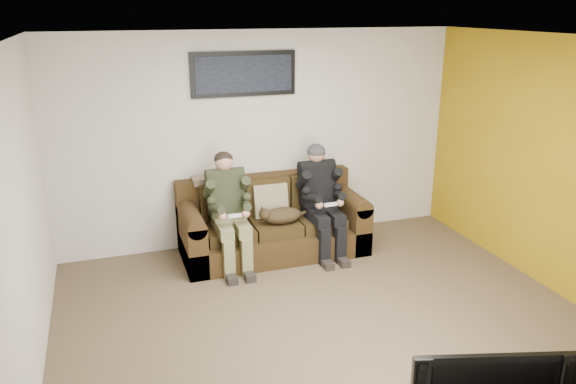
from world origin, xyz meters
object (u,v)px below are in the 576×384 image
object	(u,v)px
sofa	(271,225)
cat	(281,215)
framed_poster	(244,74)
person_right	(321,194)
person_left	(228,204)

from	to	relation	value
sofa	cat	world-z (taller)	sofa
cat	framed_poster	bearing A→B (deg)	111.14
person_right	cat	world-z (taller)	person_right
sofa	framed_poster	distance (m)	1.82
person_left	framed_poster	bearing A→B (deg)	57.70
person_right	framed_poster	bearing A→B (deg)	143.15
framed_poster	person_right	bearing A→B (deg)	-36.85
sofa	framed_poster	world-z (taller)	framed_poster
sofa	person_right	size ratio (longest dim) A/B	1.68
person_left	sofa	bearing A→B (deg)	18.00
sofa	person_left	size ratio (longest dim) A/B	1.69
sofa	framed_poster	bearing A→B (deg)	117.26
framed_poster	sofa	bearing A→B (deg)	-62.74
framed_poster	person_left	bearing A→B (deg)	-122.30
person_right	cat	bearing A→B (deg)	-174.01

